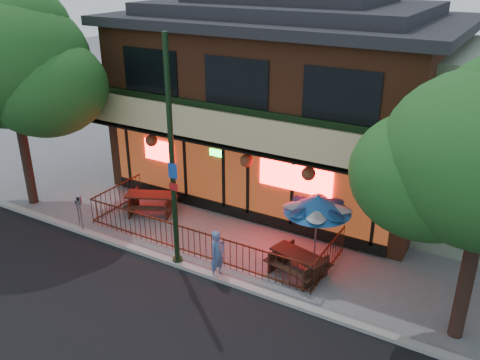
# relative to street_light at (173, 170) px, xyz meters

# --- Properties ---
(ground) EXTENTS (80.00, 80.00, 0.00)m
(ground) POSITION_rel_street_light_xyz_m (-0.00, 0.40, -3.15)
(ground) COLOR gray
(ground) RESTS_ON ground
(curb) EXTENTS (80.00, 0.25, 0.12)m
(curb) POSITION_rel_street_light_xyz_m (-0.00, -0.10, -3.09)
(curb) COLOR #999993
(curb) RESTS_ON ground
(restaurant_building) EXTENTS (12.96, 9.49, 8.05)m
(restaurant_building) POSITION_rel_street_light_xyz_m (-0.00, 7.51, 0.98)
(restaurant_building) COLOR brown
(restaurant_building) RESTS_ON ground
(patio_fence) EXTENTS (8.44, 2.62, 1.00)m
(patio_fence) POSITION_rel_street_light_xyz_m (-0.00, 0.91, -2.52)
(patio_fence) COLOR #431A0E
(patio_fence) RESTS_ON ground
(street_light) EXTENTS (0.43, 0.32, 7.00)m
(street_light) POSITION_rel_street_light_xyz_m (0.00, 0.00, 0.00)
(street_light) COLOR black
(street_light) RESTS_ON ground
(street_tree_left) EXTENTS (5.60, 5.60, 8.05)m
(street_tree_left) POSITION_rel_street_light_xyz_m (-7.46, 0.79, 2.52)
(street_tree_left) COLOR #34211A
(street_tree_left) RESTS_ON ground
(picnic_table_left) EXTENTS (2.18, 1.98, 0.76)m
(picnic_table_left) POSITION_rel_street_light_xyz_m (-2.94, 2.33, -2.65)
(picnic_table_left) COLOR #3C1F15
(picnic_table_left) RESTS_ON ground
(picnic_table_right) EXTENTS (1.93, 1.64, 0.71)m
(picnic_table_right) POSITION_rel_street_light_xyz_m (3.46, 1.35, -2.68)
(picnic_table_right) COLOR black
(picnic_table_right) RESTS_ON ground
(patio_umbrella) EXTENTS (2.05, 2.05, 2.34)m
(patio_umbrella) POSITION_rel_street_light_xyz_m (3.60, 2.28, -1.15)
(patio_umbrella) COLOR gray
(patio_umbrella) RESTS_ON ground
(pedestrian) EXTENTS (0.44, 0.60, 1.51)m
(pedestrian) POSITION_rel_street_light_xyz_m (1.45, 0.05, -2.39)
(pedestrian) COLOR #516DA3
(pedestrian) RESTS_ON ground
(parking_meter_near) EXTENTS (0.15, 0.14, 1.39)m
(parking_meter_near) POSITION_rel_street_light_xyz_m (-4.00, -0.08, -2.21)
(parking_meter_near) COLOR #9A9DA2
(parking_meter_near) RESTS_ON ground
(parking_meter_far) EXTENTS (0.12, 0.11, 1.18)m
(parking_meter_far) POSITION_rel_street_light_xyz_m (-4.22, 0.00, -2.35)
(parking_meter_far) COLOR gray
(parking_meter_far) RESTS_ON ground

